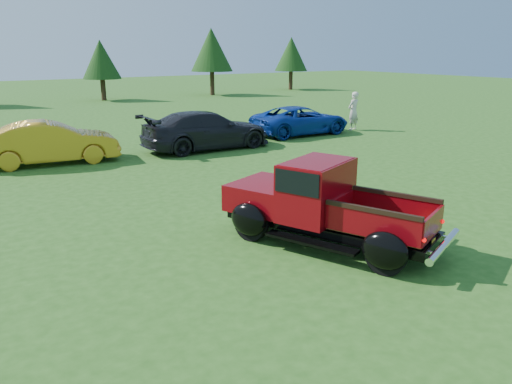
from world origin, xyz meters
TOP-DOWN VIEW (x-y plane):
  - ground at (0.00, 0.00)m, footprint 120.00×120.00m
  - tree_mid_right at (6.00, 30.00)m, footprint 2.82×2.82m
  - tree_east at (15.00, 29.50)m, footprint 3.46×3.46m
  - tree_far_east at (24.00, 30.50)m, footprint 3.07×3.07m
  - pickup_truck at (0.80, -0.71)m, footprint 3.33×4.69m
  - show_car_yellow at (-2.06, 9.58)m, footprint 4.51×2.09m
  - show_car_grey at (3.50, 8.98)m, footprint 5.07×2.13m
  - show_car_blue at (8.66, 9.67)m, footprint 4.64×2.27m
  - spectator at (11.50, 9.26)m, footprint 0.74×0.56m

SIDE VIEW (x-z plane):
  - ground at x=0.00m, z-range 0.00..0.00m
  - show_car_blue at x=8.66m, z-range 0.00..1.27m
  - show_car_yellow at x=-2.06m, z-range 0.00..1.43m
  - show_car_grey at x=3.50m, z-range 0.00..1.46m
  - pickup_truck at x=0.80m, z-range -0.04..1.60m
  - spectator at x=11.50m, z-range 0.00..1.80m
  - tree_mid_right at x=6.00m, z-range 0.77..5.17m
  - tree_far_east at x=24.00m, z-range 0.85..5.65m
  - tree_east at x=15.00m, z-range 0.96..6.36m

